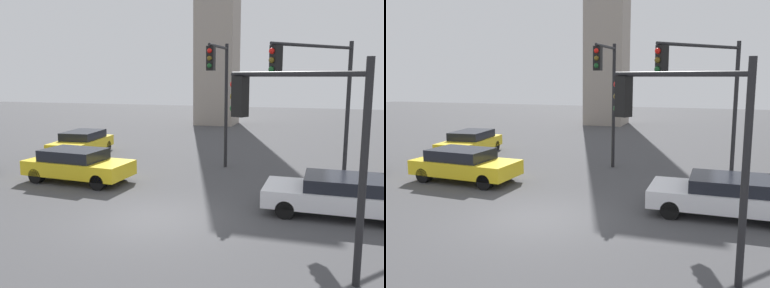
{
  "view_description": "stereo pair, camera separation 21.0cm",
  "coord_description": "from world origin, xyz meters",
  "views": [
    {
      "loc": [
        4.87,
        -11.42,
        4.37
      ],
      "look_at": [
        0.42,
        2.77,
        1.96
      ],
      "focal_mm": 38.97,
      "sensor_mm": 36.0,
      "label": 1
    },
    {
      "loc": [
        5.07,
        -11.36,
        4.37
      ],
      "look_at": [
        0.42,
        2.77,
        1.96
      ],
      "focal_mm": 38.97,
      "sensor_mm": 36.0,
      "label": 2
    }
  ],
  "objects": [
    {
      "name": "traffic_light_0",
      "position": [
        0.41,
        6.91,
        4.15
      ],
      "size": [
        0.35,
        2.89,
        5.89
      ],
      "rotation": [
        0.0,
        0.0,
        -1.61
      ],
      "color": "black",
      "rests_on": "ground_plane"
    },
    {
      "name": "car_1",
      "position": [
        -7.96,
        8.81,
        0.71
      ],
      "size": [
        2.36,
        4.56,
        1.33
      ],
      "rotation": [
        0.0,
        0.0,
        -1.48
      ],
      "color": "yellow",
      "rests_on": "ground_plane"
    },
    {
      "name": "ground_plane",
      "position": [
        0.0,
        0.0,
        0.0
      ],
      "size": [
        97.94,
        97.94,
        0.0
      ],
      "primitive_type": "plane",
      "color": "#424244"
    },
    {
      "name": "traffic_light_2",
      "position": [
        4.26,
        -1.83,
        3.35
      ],
      "size": [
        3.18,
        1.68,
        4.76
      ],
      "rotation": [
        0.0,
        0.0,
        2.68
      ],
      "color": "black",
      "rests_on": "ground_plane"
    },
    {
      "name": "car_4",
      "position": [
        5.58,
        2.22,
        0.68
      ],
      "size": [
        4.75,
        2.19,
        1.26
      ],
      "rotation": [
        0.0,
        0.0,
        3.13
      ],
      "color": "silver",
      "rests_on": "ground_plane"
    },
    {
      "name": "traffic_light_1",
      "position": [
        4.62,
        4.68,
        4.12
      ],
      "size": [
        2.84,
        3.49,
        5.73
      ],
      "rotation": [
        0.0,
        0.0,
        -2.25
      ],
      "color": "black",
      "rests_on": "ground_plane"
    },
    {
      "name": "car_2",
      "position": [
        -4.83,
        3.44,
        0.73
      ],
      "size": [
        4.54,
        2.26,
        1.37
      ],
      "rotation": [
        0.0,
        0.0,
        -0.07
      ],
      "color": "yellow",
      "rests_on": "ground_plane"
    }
  ]
}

